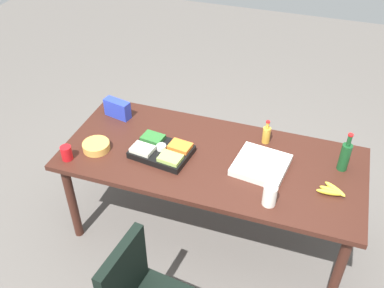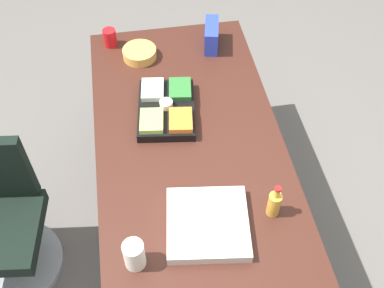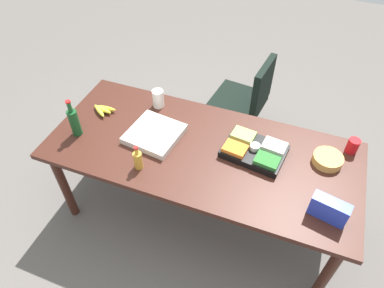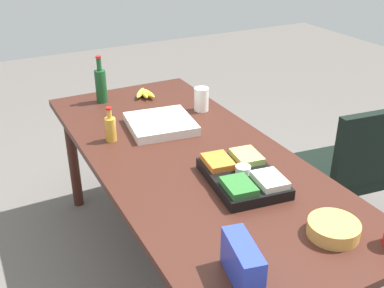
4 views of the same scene
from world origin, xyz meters
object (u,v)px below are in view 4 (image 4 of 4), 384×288
object	(u,v)px
chip_bowl	(333,229)
mayo_jar	(201,99)
veggie_tray	(243,176)
pizza_box	(161,124)
dressing_bottle	(110,128)
chip_bag_blue	(242,262)
office_chair	(341,183)
conference_table	(190,168)
banana_bunch	(144,93)
wine_bottle	(101,85)

from	to	relation	value
chip_bowl	mayo_jar	xyz separation A→B (m)	(-1.33, 0.14, 0.04)
veggie_tray	pizza_box	bearing A→B (deg)	-173.28
veggie_tray	dressing_bottle	size ratio (longest dim) A/B	2.35
dressing_bottle	chip_bag_blue	bearing A→B (deg)	2.32
office_chair	mayo_jar	world-z (taller)	mayo_jar
conference_table	banana_bunch	xyz separation A→B (m)	(-0.87, 0.10, 0.10)
conference_table	mayo_jar	distance (m)	0.61
banana_bunch	wine_bottle	xyz separation A→B (m)	(-0.05, -0.28, 0.09)
banana_bunch	veggie_tray	size ratio (longest dim) A/B	0.43
conference_table	pizza_box	size ratio (longest dim) A/B	6.14
office_chair	wine_bottle	size ratio (longest dim) A/B	2.95
office_chair	chip_bag_blue	bearing A→B (deg)	-58.06
office_chair	wine_bottle	distance (m)	1.68
office_chair	banana_bunch	world-z (taller)	office_chair
veggie_tray	pizza_box	world-z (taller)	veggie_tray
pizza_box	wine_bottle	xyz separation A→B (m)	(-0.55, -0.18, 0.09)
conference_table	wine_bottle	bearing A→B (deg)	-169.17
wine_bottle	chip_bag_blue	distance (m)	1.80
conference_table	chip_bag_blue	world-z (taller)	chip_bag_blue
office_chair	banana_bunch	size ratio (longest dim) A/B	4.56
banana_bunch	chip_bag_blue	size ratio (longest dim) A/B	0.90
conference_table	chip_bowl	bearing A→B (deg)	12.67
banana_bunch	wine_bottle	world-z (taller)	wine_bottle
banana_bunch	veggie_tray	distance (m)	1.22
office_chair	chip_bowl	distance (m)	1.28
mayo_jar	chip_bag_blue	world-z (taller)	chip_bag_blue
conference_table	banana_bunch	size ratio (longest dim) A/B	11.15
wine_bottle	office_chair	bearing A→B (deg)	52.26
pizza_box	mayo_jar	xyz separation A→B (m)	(-0.12, 0.33, 0.05)
pizza_box	chip_bag_blue	bearing A→B (deg)	-4.31
chip_bowl	pizza_box	xyz separation A→B (m)	(-1.21, -0.18, -0.00)
office_chair	dressing_bottle	bearing A→B (deg)	-105.93
mayo_jar	chip_bag_blue	distance (m)	1.49
conference_table	banana_bunch	distance (m)	0.88
wine_bottle	dressing_bottle	distance (m)	0.59
conference_table	veggie_tray	size ratio (longest dim) A/B	4.85
banana_bunch	chip_bag_blue	distance (m)	1.79
conference_table	pizza_box	distance (m)	0.38
pizza_box	chip_bag_blue	distance (m)	1.28
pizza_box	conference_table	bearing A→B (deg)	6.77
veggie_tray	chip_bowl	world-z (taller)	veggie_tray
mayo_jar	veggie_tray	bearing A→B (deg)	-15.98
wine_bottle	dressing_bottle	bearing A→B (deg)	-12.92
conference_table	veggie_tray	xyz separation A→B (m)	(0.36, 0.09, 0.12)
office_chair	chip_bag_blue	distance (m)	1.65
veggie_tray	chip_bag_blue	xyz separation A→B (m)	(0.53, -0.35, 0.04)
office_chair	mayo_jar	distance (m)	1.06
banana_bunch	chip_bowl	distance (m)	1.71
chip_bowl	pizza_box	distance (m)	1.22
banana_bunch	chip_bowl	world-z (taller)	chip_bowl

